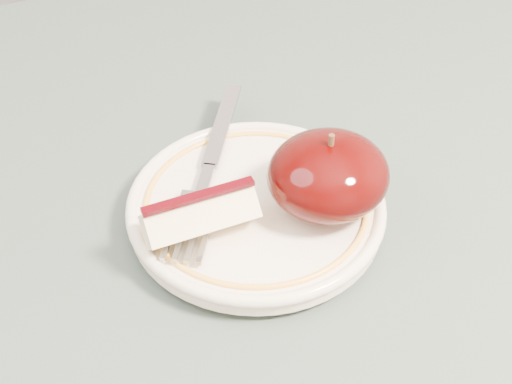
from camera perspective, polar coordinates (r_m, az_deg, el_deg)
name	(u,v)px	position (r m, az deg, el deg)	size (l,w,h in m)	color
plate	(256,207)	(0.50, 0.00, -1.18)	(0.18, 0.18, 0.02)	#F5E8CE
apple_half	(328,175)	(0.48, 5.79, 1.38)	(0.08, 0.08, 0.06)	black
apple_wedge	(200,216)	(0.46, -4.49, -1.89)	(0.08, 0.03, 0.04)	beige
fork	(209,167)	(0.51, -3.77, 1.97)	(0.12, 0.18, 0.00)	gray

